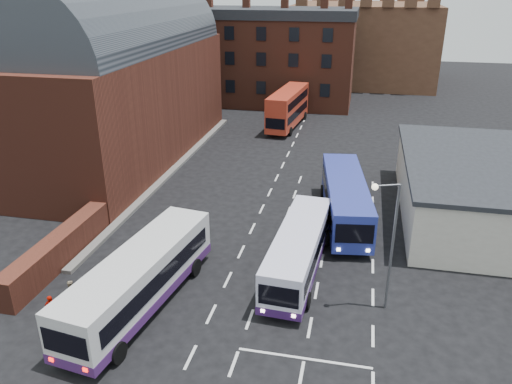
% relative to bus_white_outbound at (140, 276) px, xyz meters
% --- Properties ---
extents(ground, '(180.00, 180.00, 0.00)m').
position_rel_bus_white_outbound_xyz_m(ground, '(3.68, 0.85, -1.80)').
color(ground, black).
extents(railway_station, '(12.00, 28.00, 16.00)m').
position_rel_bus_white_outbound_xyz_m(railway_station, '(-11.82, 21.85, 5.84)').
color(railway_station, '#602B1E').
rests_on(railway_station, ground).
extents(forecourt_wall, '(1.20, 10.00, 1.80)m').
position_rel_bus_white_outbound_xyz_m(forecourt_wall, '(-6.52, 2.85, -0.90)').
color(forecourt_wall, '#602B1E').
rests_on(forecourt_wall, ground).
extents(cream_building, '(10.40, 16.40, 4.25)m').
position_rel_bus_white_outbound_xyz_m(cream_building, '(18.68, 14.85, 0.36)').
color(cream_building, beige).
rests_on(cream_building, ground).
extents(brick_terrace, '(22.00, 10.00, 11.00)m').
position_rel_bus_white_outbound_xyz_m(brick_terrace, '(-2.32, 46.85, 3.70)').
color(brick_terrace, brown).
rests_on(brick_terrace, ground).
extents(castle_keep, '(22.00, 22.00, 12.00)m').
position_rel_bus_white_outbound_xyz_m(castle_keep, '(9.68, 66.85, 4.20)').
color(castle_keep, brown).
rests_on(castle_keep, ground).
extents(bus_white_outbound, '(4.08, 11.40, 3.04)m').
position_rel_bus_white_outbound_xyz_m(bus_white_outbound, '(0.00, 0.00, 0.00)').
color(bus_white_outbound, silver).
rests_on(bus_white_outbound, ground).
extents(bus_white_inbound, '(2.94, 10.02, 2.70)m').
position_rel_bus_white_outbound_xyz_m(bus_white_inbound, '(7.42, 4.79, -0.20)').
color(bus_white_inbound, white).
rests_on(bus_white_inbound, ground).
extents(bus_blue, '(4.08, 11.41, 3.04)m').
position_rel_bus_white_outbound_xyz_m(bus_blue, '(9.68, 12.15, 0.00)').
color(bus_blue, navy).
rests_on(bus_blue, ground).
extents(bus_red_double, '(3.43, 10.60, 4.16)m').
position_rel_bus_white_outbound_xyz_m(bus_red_double, '(2.12, 35.22, 0.42)').
color(bus_red_double, '#BC3621').
rests_on(bus_red_double, ground).
extents(street_lamp, '(1.35, 0.65, 6.97)m').
position_rel_bus_white_outbound_xyz_m(street_lamp, '(12.05, 2.36, 2.41)').
color(street_lamp, '#5B5E62').
rests_on(street_lamp, ground).
extents(pedestrian_red, '(0.61, 0.58, 1.40)m').
position_rel_bus_white_outbound_xyz_m(pedestrian_red, '(-3.88, -2.03, -1.10)').
color(pedestrian_red, '#970900').
rests_on(pedestrian_red, ground).
extents(pedestrian_beige, '(0.89, 0.85, 1.45)m').
position_rel_bus_white_outbound_xyz_m(pedestrian_beige, '(-3.58, -0.72, -1.07)').
color(pedestrian_beige, tan).
rests_on(pedestrian_beige, ground).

